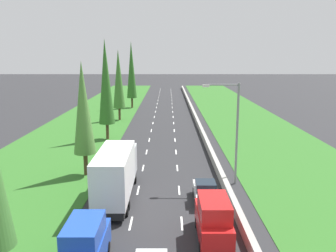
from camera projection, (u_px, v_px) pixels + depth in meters
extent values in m
plane|color=#28282B|center=(165.00, 120.00, 62.25)|extent=(300.00, 300.00, 0.00)
cube|color=#2D6623|center=(94.00, 120.00, 62.29)|extent=(14.00, 140.00, 0.04)
cube|color=#2D6623|center=(246.00, 120.00, 62.19)|extent=(14.00, 140.00, 0.04)
cube|color=#9E9B93|center=(197.00, 118.00, 62.14)|extent=(0.44, 120.00, 0.85)
cube|color=white|center=(132.00, 223.00, 24.04)|extent=(0.14, 2.00, 0.01)
cube|color=white|center=(139.00, 190.00, 29.92)|extent=(0.14, 2.00, 0.01)
cube|color=white|center=(144.00, 168.00, 35.80)|extent=(0.14, 2.00, 0.01)
cube|color=white|center=(148.00, 152.00, 41.68)|extent=(0.14, 2.00, 0.01)
cube|color=white|center=(151.00, 140.00, 47.56)|extent=(0.14, 2.00, 0.01)
cube|color=white|center=(153.00, 131.00, 53.43)|extent=(0.14, 2.00, 0.01)
cube|color=white|center=(154.00, 123.00, 59.31)|extent=(0.14, 2.00, 0.01)
cube|color=white|center=(156.00, 117.00, 65.19)|extent=(0.14, 2.00, 0.01)
cube|color=white|center=(157.00, 112.00, 71.07)|extent=(0.14, 2.00, 0.01)
cube|color=white|center=(158.00, 107.00, 76.95)|extent=(0.14, 2.00, 0.01)
cube|color=white|center=(159.00, 104.00, 82.83)|extent=(0.14, 2.00, 0.01)
cube|color=white|center=(159.00, 100.00, 88.71)|extent=(0.14, 2.00, 0.01)
cube|color=white|center=(160.00, 98.00, 94.59)|extent=(0.14, 2.00, 0.01)
cube|color=white|center=(160.00, 95.00, 100.47)|extent=(0.14, 2.00, 0.01)
cube|color=white|center=(161.00, 93.00, 106.35)|extent=(0.14, 2.00, 0.01)
cube|color=white|center=(161.00, 91.00, 112.23)|extent=(0.14, 2.00, 0.01)
cube|color=white|center=(162.00, 89.00, 118.11)|extent=(0.14, 2.00, 0.01)
cube|color=white|center=(183.00, 223.00, 24.02)|extent=(0.14, 2.00, 0.01)
cube|color=white|center=(180.00, 190.00, 29.90)|extent=(0.14, 2.00, 0.01)
cube|color=white|center=(179.00, 168.00, 35.78)|extent=(0.14, 2.00, 0.01)
cube|color=white|center=(177.00, 152.00, 41.66)|extent=(0.14, 2.00, 0.01)
cube|color=white|center=(176.00, 140.00, 47.54)|extent=(0.14, 2.00, 0.01)
cube|color=white|center=(176.00, 131.00, 53.42)|extent=(0.14, 2.00, 0.01)
cube|color=white|center=(175.00, 123.00, 59.30)|extent=(0.14, 2.00, 0.01)
cube|color=white|center=(174.00, 117.00, 65.18)|extent=(0.14, 2.00, 0.01)
cube|color=white|center=(174.00, 112.00, 71.06)|extent=(0.14, 2.00, 0.01)
cube|color=white|center=(174.00, 107.00, 76.94)|extent=(0.14, 2.00, 0.01)
cube|color=white|center=(173.00, 104.00, 82.82)|extent=(0.14, 2.00, 0.01)
cube|color=white|center=(173.00, 100.00, 88.70)|extent=(0.14, 2.00, 0.01)
cube|color=white|center=(173.00, 98.00, 94.58)|extent=(0.14, 2.00, 0.01)
cube|color=white|center=(173.00, 95.00, 100.46)|extent=(0.14, 2.00, 0.01)
cube|color=white|center=(172.00, 93.00, 106.34)|extent=(0.14, 2.00, 0.01)
cube|color=white|center=(172.00, 91.00, 112.22)|extent=(0.14, 2.00, 0.01)
cube|color=white|center=(172.00, 89.00, 118.10)|extent=(0.14, 2.00, 0.01)
cube|color=#1E47B7|center=(87.00, 250.00, 18.86)|extent=(1.90, 4.90, 1.40)
cube|color=#1E47B7|center=(85.00, 232.00, 18.31)|extent=(1.80, 3.10, 1.10)
cylinder|color=black|center=(79.00, 247.00, 20.49)|extent=(0.22, 0.64, 0.64)
cylinder|color=black|center=(109.00, 247.00, 20.48)|extent=(0.22, 0.64, 0.64)
cube|color=red|center=(214.00, 224.00, 21.75)|extent=(1.90, 4.90, 1.40)
cube|color=red|center=(215.00, 208.00, 21.21)|extent=(1.80, 3.10, 1.10)
cylinder|color=black|center=(198.00, 223.00, 23.38)|extent=(0.22, 0.64, 0.64)
cylinder|color=black|center=(224.00, 223.00, 23.37)|extent=(0.22, 0.64, 0.64)
cylinder|color=black|center=(202.00, 248.00, 20.40)|extent=(0.22, 0.64, 0.64)
cylinder|color=black|center=(232.00, 248.00, 20.40)|extent=(0.22, 0.64, 0.64)
cube|color=white|center=(206.00, 193.00, 27.56)|extent=(1.68, 3.90, 0.76)
cube|color=#19232D|center=(207.00, 186.00, 27.12)|extent=(1.52, 1.60, 0.64)
cylinder|color=black|center=(195.00, 191.00, 28.82)|extent=(0.22, 0.64, 0.64)
cylinder|color=black|center=(214.00, 191.00, 28.81)|extent=(0.22, 0.64, 0.64)
cylinder|color=black|center=(198.00, 204.00, 26.45)|extent=(0.22, 0.64, 0.64)
cylinder|color=black|center=(218.00, 204.00, 26.44)|extent=(0.22, 0.64, 0.64)
cube|color=black|center=(119.00, 191.00, 28.21)|extent=(2.20, 9.40, 0.56)
cube|color=silver|center=(124.00, 159.00, 31.43)|extent=(2.40, 2.20, 2.50)
cube|color=silver|center=(116.00, 172.00, 26.74)|extent=(2.44, 7.20, 3.30)
cylinder|color=black|center=(111.00, 180.00, 31.50)|extent=(0.22, 0.64, 0.64)
cylinder|color=black|center=(136.00, 180.00, 31.49)|extent=(0.22, 0.64, 0.64)
cylinder|color=black|center=(100.00, 205.00, 26.13)|extent=(0.22, 0.64, 0.64)
cylinder|color=black|center=(130.00, 206.00, 26.12)|extent=(0.22, 0.64, 0.64)
cylinder|color=black|center=(97.00, 212.00, 25.07)|extent=(0.22, 0.64, 0.64)
cylinder|color=black|center=(128.00, 212.00, 25.06)|extent=(0.22, 0.64, 0.64)
cylinder|color=#4C3823|center=(87.00, 164.00, 33.51)|extent=(0.40, 0.40, 2.20)
cone|color=#4C7F38|center=(84.00, 108.00, 32.43)|extent=(2.07, 2.07, 8.65)
cylinder|color=#4C3823|center=(109.00, 131.00, 47.85)|extent=(0.40, 0.40, 2.20)
cone|color=#2D6623|center=(107.00, 82.00, 46.51)|extent=(2.14, 2.14, 11.26)
cylinder|color=#4C3823|center=(121.00, 114.00, 61.94)|extent=(0.40, 0.40, 2.20)
cone|color=#3D752D|center=(120.00, 79.00, 60.71)|extent=(2.11, 2.11, 10.13)
cylinder|color=#4C3823|center=(133.00, 103.00, 76.28)|extent=(0.41, 0.41, 2.20)
cone|color=#2D6623|center=(133.00, 70.00, 74.86)|extent=(2.16, 2.16, 12.00)
cylinder|color=gray|center=(238.00, 135.00, 30.55)|extent=(0.20, 0.20, 9.00)
cylinder|color=gray|center=(224.00, 85.00, 29.68)|extent=(2.80, 0.12, 0.12)
cube|color=silver|center=(207.00, 86.00, 29.71)|extent=(0.60, 0.28, 0.20)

